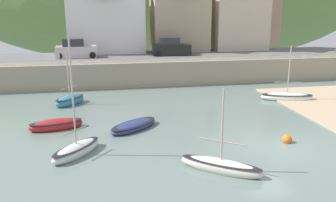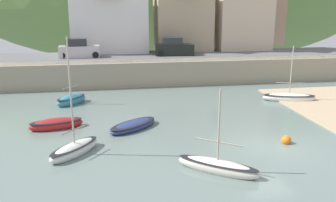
# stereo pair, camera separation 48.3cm
# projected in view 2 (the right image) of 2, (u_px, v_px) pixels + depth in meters

# --- Properties ---
(quay_seawall) EXTENTS (48.00, 9.40, 2.40)m
(quay_seawall) POSITION_uv_depth(u_px,v_px,m) (195.00, 69.00, 36.42)
(quay_seawall) COLOR gray
(quay_seawall) RESTS_ON ground
(waterfront_building_left) EXTENTS (8.78, 5.92, 8.28)m
(waterfront_building_left) POSITION_uv_depth(u_px,v_px,m) (109.00, 15.00, 41.08)
(waterfront_building_left) COLOR silver
(waterfront_building_left) RESTS_ON ground
(waterfront_building_centre) EXTENTS (6.79, 5.22, 9.09)m
(waterfront_building_centre) POSITION_uv_depth(u_px,v_px,m) (183.00, 11.00, 42.33)
(waterfront_building_centre) COLOR tan
(waterfront_building_centre) RESTS_ON ground
(waterfront_building_right) EXTENTS (6.72, 5.64, 10.61)m
(waterfront_building_right) POSITION_uv_depth(u_px,v_px,m) (242.00, 4.00, 43.28)
(waterfront_building_right) COLOR beige
(waterfront_building_right) RESTS_ON ground
(fishing_boat_green) EXTENTS (3.80, 3.15, 4.23)m
(fishing_boat_green) POSITION_uv_depth(u_px,v_px,m) (217.00, 166.00, 16.95)
(fishing_boat_green) COLOR silver
(fishing_boat_green) RESTS_ON ground
(sailboat_white_hull) EXTENTS (2.96, 3.33, 6.36)m
(sailboat_white_hull) POSITION_uv_depth(u_px,v_px,m) (75.00, 149.00, 18.96)
(sailboat_white_hull) COLOR silver
(sailboat_white_hull) RESTS_ON ground
(rowboat_small_beached) EXTENTS (3.55, 1.96, 0.86)m
(rowboat_small_beached) POSITION_uv_depth(u_px,v_px,m) (56.00, 124.00, 22.99)
(rowboat_small_beached) COLOR #A61F20
(rowboat_small_beached) RESTS_ON ground
(sailboat_blue_trim) EXTENTS (4.50, 2.37, 4.71)m
(sailboat_blue_trim) POSITION_uv_depth(u_px,v_px,m) (289.00, 97.00, 29.68)
(sailboat_blue_trim) COLOR white
(sailboat_blue_trim) RESTS_ON ground
(dinghy_open_wooden) EXTENTS (2.77, 2.90, 4.51)m
(dinghy_open_wooden) POSITION_uv_depth(u_px,v_px,m) (71.00, 100.00, 28.64)
(dinghy_open_wooden) COLOR teal
(dinghy_open_wooden) RESTS_ON ground
(sailboat_far_left) EXTENTS (3.77, 3.46, 0.63)m
(sailboat_far_left) POSITION_uv_depth(u_px,v_px,m) (133.00, 126.00, 22.91)
(sailboat_far_left) COLOR navy
(sailboat_far_left) RESTS_ON ground
(parked_car_near_slipway) EXTENTS (4.16, 1.85, 1.95)m
(parked_car_near_slipway) POSITION_uv_depth(u_px,v_px,m) (79.00, 50.00, 37.16)
(parked_car_near_slipway) COLOR #BBB5BB
(parked_car_near_slipway) RESTS_ON ground
(parked_car_by_wall) EXTENTS (4.22, 2.00, 1.95)m
(parked_car_by_wall) POSITION_uv_depth(u_px,v_px,m) (174.00, 48.00, 38.74)
(parked_car_by_wall) COLOR black
(parked_car_by_wall) RESTS_ON ground
(mooring_buoy) EXTENTS (0.57, 0.57, 0.57)m
(mooring_buoy) POSITION_uv_depth(u_px,v_px,m) (286.00, 140.00, 20.49)
(mooring_buoy) COLOR orange
(mooring_buoy) RESTS_ON ground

